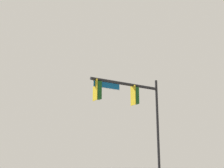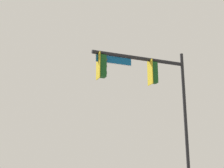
{
  "view_description": "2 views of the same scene",
  "coord_description": "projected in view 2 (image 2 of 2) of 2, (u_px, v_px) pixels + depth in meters",
  "views": [
    {
      "loc": [
        10.05,
        6.62,
        1.78
      ],
      "look_at": [
        -3.58,
        -8.87,
        7.19
      ],
      "focal_mm": 50.0,
      "sensor_mm": 36.0,
      "label": 1
    },
    {
      "loc": [
        5.59,
        4.71,
        1.45
      ],
      "look_at": [
        -2.14,
        -8.01,
        5.49
      ],
      "focal_mm": 50.0,
      "sensor_mm": 36.0,
      "label": 2
    }
  ],
  "objects": [
    {
      "name": "signal_pole_near",
      "position": [
        146.0,
        81.0,
        15.58
      ],
      "size": [
        5.11,
        1.12,
        7.43
      ],
      "color": "black",
      "rests_on": "ground_plane"
    }
  ]
}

